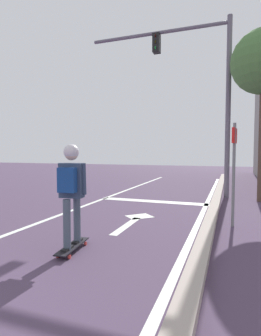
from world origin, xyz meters
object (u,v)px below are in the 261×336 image
Objects in this scene: traffic_signal_mast at (196,76)px; street_sign_post at (234,159)px; skater at (71,183)px; skateboard at (73,246)px.

traffic_signal_mast is 4.67m from street_sign_post.
traffic_signal_mast is (1.10, 5.96, 2.98)m from skater.
skateboard is at bearing -134.99° from street_sign_post.
skater is 0.74× the size of street_sign_post.
skater reaches higher than skateboard.
street_sign_post is (2.29, 2.29, 1.29)m from skateboard.
traffic_signal_mast is at bearing 108.07° from street_sign_post.
street_sign_post is (1.19, -3.65, -2.65)m from traffic_signal_mast.
street_sign_post reaches higher than skateboard.
traffic_signal_mast is at bearing 79.53° from skateboard.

